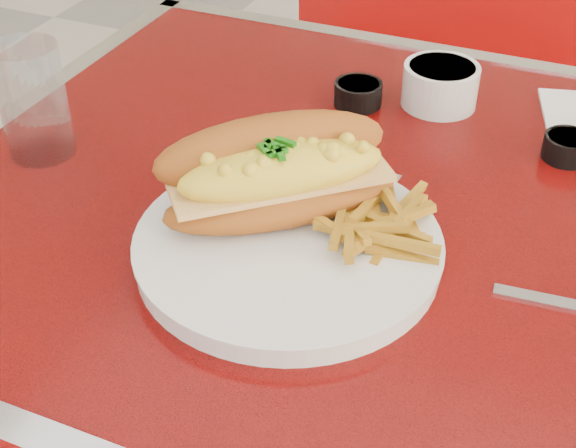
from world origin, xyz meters
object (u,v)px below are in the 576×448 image
at_px(mac_hoagie, 278,173).
at_px(fork, 364,212).
at_px(booth_bench_far, 530,196).
at_px(water_tumbler, 33,101).
at_px(gravy_ramekin, 440,84).
at_px(dinner_plate, 288,247).
at_px(diner_table, 462,337).
at_px(sauce_cup_right, 568,146).
at_px(sauce_cup_left, 358,93).

bearing_deg(mac_hoagie, fork, -20.27).
distance_m(booth_bench_far, water_tumbler, 1.15).
relative_size(fork, water_tumbler, 1.24).
distance_m(gravy_ramekin, water_tumbler, 0.50).
distance_m(dinner_plate, fork, 0.09).
relative_size(diner_table, water_tumbler, 9.26).
height_order(gravy_ramekin, sauce_cup_right, gravy_ramekin).
bearing_deg(gravy_ramekin, sauce_cup_right, -22.26).
bearing_deg(sauce_cup_left, mac_hoagie, -87.73).
height_order(fork, water_tumbler, water_tumbler).
bearing_deg(fork, booth_bench_far, -2.15).
xyz_separation_m(mac_hoagie, fork, (0.08, 0.03, -0.04)).
distance_m(diner_table, booth_bench_far, 0.87).
bearing_deg(water_tumbler, gravy_ramekin, 36.64).
bearing_deg(booth_bench_far, mac_hoagie, -102.19).
bearing_deg(sauce_cup_right, gravy_ramekin, 157.74).
bearing_deg(water_tumbler, sauce_cup_right, 21.77).
height_order(sauce_cup_right, water_tumbler, water_tumbler).
xyz_separation_m(booth_bench_far, sauce_cup_right, (0.06, -0.64, 0.50)).
bearing_deg(sauce_cup_right, sauce_cup_left, 174.00).
xyz_separation_m(diner_table, sauce_cup_right, (0.06, 0.17, 0.18)).
xyz_separation_m(mac_hoagie, water_tumbler, (-0.31, 0.03, 0.00)).
bearing_deg(diner_table, dinner_plate, -142.69).
bearing_deg(diner_table, mac_hoagie, -156.45).
bearing_deg(sauce_cup_left, dinner_plate, -83.02).
height_order(booth_bench_far, sauce_cup_left, booth_bench_far).
bearing_deg(dinner_plate, booth_bench_far, 80.00).
xyz_separation_m(gravy_ramekin, sauce_cup_left, (-0.10, -0.04, -0.01)).
relative_size(sauce_cup_left, water_tumbler, 0.58).
xyz_separation_m(dinner_plate, sauce_cup_right, (0.23, 0.29, 0.00)).
distance_m(mac_hoagie, water_tumbler, 0.31).
xyz_separation_m(fork, sauce_cup_right, (0.17, 0.22, -0.01)).
height_order(dinner_plate, sauce_cup_right, sauce_cup_right).
relative_size(fork, sauce_cup_right, 2.47).
bearing_deg(dinner_plate, sauce_cup_right, 52.51).
relative_size(fork, gravy_ramekin, 1.31).
xyz_separation_m(sauce_cup_left, water_tumbler, (-0.30, -0.25, 0.05)).
height_order(fork, gravy_ramekin, gravy_ramekin).
height_order(dinner_plate, sauce_cup_left, sauce_cup_left).
height_order(mac_hoagie, water_tumbler, water_tumbler).
relative_size(diner_table, sauce_cup_left, 16.01).
relative_size(dinner_plate, gravy_ramekin, 2.70).
distance_m(fork, sauce_cup_right, 0.28).
distance_m(mac_hoagie, gravy_ramekin, 0.33).
bearing_deg(diner_table, sauce_cup_left, 136.21).
bearing_deg(booth_bench_far, gravy_ramekin, -100.75).
bearing_deg(sauce_cup_right, water_tumbler, -158.23).
bearing_deg(booth_bench_far, water_tumbler, -120.24).
height_order(diner_table, booth_bench_far, booth_bench_far).
relative_size(dinner_plate, water_tumbler, 2.56).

